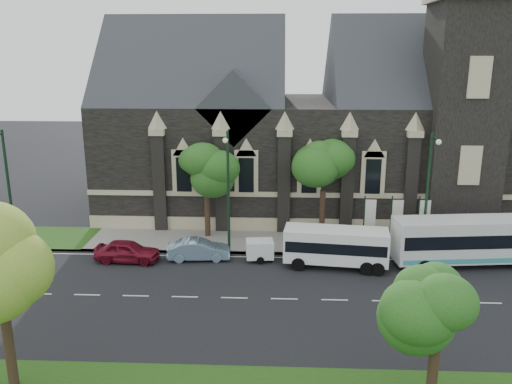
# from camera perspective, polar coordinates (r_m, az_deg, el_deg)

# --- Properties ---
(ground) EXTENTS (160.00, 160.00, 0.00)m
(ground) POSITION_cam_1_polar(r_m,az_deg,el_deg) (32.02, 3.10, -11.54)
(ground) COLOR black
(ground) RESTS_ON ground
(sidewalk) EXTENTS (80.00, 5.00, 0.15)m
(sidewalk) POSITION_cam_1_polar(r_m,az_deg,el_deg) (40.71, 3.00, -5.44)
(sidewalk) COLOR gray
(sidewalk) RESTS_ON ground
(museum) EXTENTS (40.00, 17.70, 29.90)m
(museum) POSITION_cam_1_polar(r_m,az_deg,el_deg) (48.12, 9.22, 7.54)
(museum) COLOR black
(museum) RESTS_ON ground
(tree_park_near) EXTENTS (4.42, 4.42, 8.56)m
(tree_park_near) POSITION_cam_1_polar(r_m,az_deg,el_deg) (24.21, -25.72, -5.60)
(tree_park_near) COLOR black
(tree_park_near) RESTS_ON ground
(tree_park_east) EXTENTS (3.40, 3.40, 6.28)m
(tree_park_east) POSITION_cam_1_polar(r_m,az_deg,el_deg) (22.60, 19.64, -11.36)
(tree_park_east) COLOR black
(tree_park_east) RESTS_ON ground
(tree_walk_right) EXTENTS (4.08, 4.08, 7.80)m
(tree_walk_right) POSITION_cam_1_polar(r_m,az_deg,el_deg) (40.41, 7.66, 2.78)
(tree_walk_right) COLOR black
(tree_walk_right) RESTS_ON ground
(tree_walk_left) EXTENTS (3.91, 3.91, 7.64)m
(tree_walk_left) POSITION_cam_1_polar(r_m,az_deg,el_deg) (40.62, -5.12, 2.80)
(tree_walk_left) COLOR black
(tree_walk_left) RESTS_ON ground
(street_lamp_near) EXTENTS (0.36, 1.88, 9.00)m
(street_lamp_near) POSITION_cam_1_polar(r_m,az_deg,el_deg) (38.34, 18.24, 0.39)
(street_lamp_near) COLOR black
(street_lamp_near) RESTS_ON ground
(street_lamp_mid) EXTENTS (0.36, 1.88, 9.00)m
(street_lamp_mid) POSITION_cam_1_polar(r_m,az_deg,el_deg) (37.07, -3.07, 0.65)
(street_lamp_mid) COLOR black
(street_lamp_mid) RESTS_ON ground
(street_lamp_far) EXTENTS (0.36, 1.88, 9.00)m
(street_lamp_far) POSITION_cam_1_polar(r_m,az_deg,el_deg) (41.77, -25.48, 0.84)
(street_lamp_far) COLOR black
(street_lamp_far) RESTS_ON ground
(banner_flag_left) EXTENTS (0.90, 0.10, 4.00)m
(banner_flag_left) POSITION_cam_1_polar(r_m,az_deg,el_deg) (40.05, 12.09, -2.63)
(banner_flag_left) COLOR black
(banner_flag_left) RESTS_ON ground
(banner_flag_center) EXTENTS (0.90, 0.10, 4.00)m
(banner_flag_center) POSITION_cam_1_polar(r_m,az_deg,el_deg) (40.43, 14.89, -2.63)
(banner_flag_center) COLOR black
(banner_flag_center) RESTS_ON ground
(banner_flag_right) EXTENTS (0.90, 0.10, 4.00)m
(banner_flag_right) POSITION_cam_1_polar(r_m,az_deg,el_deg) (40.91, 17.63, -2.64)
(banner_flag_right) COLOR black
(banner_flag_right) RESTS_ON ground
(tour_coach) EXTENTS (11.61, 3.67, 3.33)m
(tour_coach) POSITION_cam_1_polar(r_m,az_deg,el_deg) (39.13, 22.91, -4.82)
(tour_coach) COLOR silver
(tour_coach) RESTS_ON ground
(shuttle_bus) EXTENTS (7.19, 3.16, 2.69)m
(shuttle_bus) POSITION_cam_1_polar(r_m,az_deg,el_deg) (36.24, 8.71, -5.74)
(shuttle_bus) COLOR white
(shuttle_bus) RESTS_ON ground
(box_trailer) EXTENTS (2.81, 1.66, 1.46)m
(box_trailer) POSITION_cam_1_polar(r_m,az_deg,el_deg) (37.14, 0.41, -6.24)
(box_trailer) COLOR silver
(box_trailer) RESTS_ON ground
(sedan) EXTENTS (4.54, 1.94, 1.46)m
(sedan) POSITION_cam_1_polar(r_m,az_deg,el_deg) (37.57, -6.25, -6.25)
(sedan) COLOR #7F9FB8
(sedan) RESTS_ON ground
(car_far_red) EXTENTS (4.61, 2.06, 1.54)m
(car_far_red) POSITION_cam_1_polar(r_m,az_deg,el_deg) (38.07, -13.84, -6.25)
(car_far_red) COLOR maroon
(car_far_red) RESTS_ON ground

